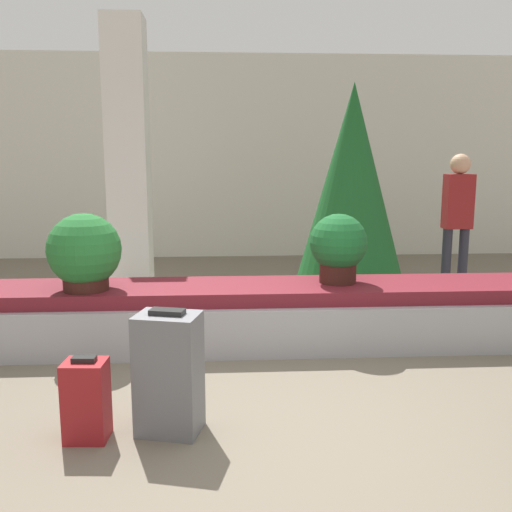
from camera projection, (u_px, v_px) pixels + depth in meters
ground_plane at (272, 430)px, 3.43m from camera, size 18.00×18.00×0.00m
back_wall at (239, 157)px, 9.11m from camera, size 18.00×0.06×3.20m
carousel at (256, 315)px, 4.99m from camera, size 8.62×0.88×0.53m
pillar at (128, 158)px, 6.73m from camera, size 0.47×0.47×3.20m
suitcase_1 at (86, 400)px, 3.28m from camera, size 0.25×0.22×0.50m
suitcase_3 at (169, 373)px, 3.35m from camera, size 0.42×0.35×0.75m
potted_plant_0 at (338, 247)px, 4.96m from camera, size 0.50×0.50×0.61m
potted_plant_1 at (84, 253)px, 4.68m from camera, size 0.60×0.60×0.64m
traveler_0 at (458, 212)px, 6.61m from camera, size 0.33×0.23×1.65m
decorated_tree at (352, 185)px, 6.45m from camera, size 1.24×1.24×2.43m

